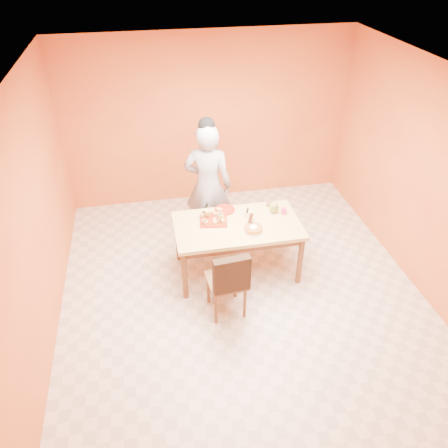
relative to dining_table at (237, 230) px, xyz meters
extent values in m
plane|color=beige|center=(-0.03, -0.46, -0.67)|extent=(5.00, 5.00, 0.00)
plane|color=white|center=(-0.03, -0.46, 2.03)|extent=(5.00, 5.00, 0.00)
plane|color=orange|center=(-0.03, 2.04, 0.68)|extent=(4.50, 0.00, 4.50)
plane|color=orange|center=(-2.28, -0.46, 0.68)|extent=(0.00, 5.00, 5.00)
plane|color=orange|center=(2.22, -0.46, 0.68)|extent=(0.00, 5.00, 5.00)
cube|color=tan|center=(0.00, 0.00, 0.07)|extent=(1.60, 0.90, 0.05)
cube|color=brown|center=(0.00, 0.00, -0.01)|extent=(1.48, 0.78, 0.10)
cylinder|color=brown|center=(-0.74, -0.39, -0.31)|extent=(0.07, 0.07, 0.71)
cylinder|color=brown|center=(-0.74, 0.39, -0.31)|extent=(0.07, 0.07, 0.71)
cylinder|color=brown|center=(0.74, -0.39, -0.31)|extent=(0.07, 0.07, 0.71)
cylinder|color=brown|center=(0.74, 0.39, -0.31)|extent=(0.07, 0.07, 0.71)
imported|color=gray|center=(-0.25, 0.79, 0.24)|extent=(0.76, 0.62, 1.81)
cube|color=#9B210E|center=(-0.28, 0.14, 0.10)|extent=(0.39, 0.39, 0.02)
cylinder|color=#9B210E|center=(-0.10, 0.35, 0.10)|extent=(0.35, 0.35, 0.02)
cylinder|color=white|center=(0.16, -0.19, 0.10)|extent=(0.33, 0.33, 0.01)
cylinder|color=gold|center=(0.16, -0.19, 0.13)|extent=(0.29, 0.29, 0.05)
cube|color=silver|center=(0.17, -0.01, 0.17)|extent=(0.13, 0.24, 0.01)
ellipsoid|color=olive|center=(0.53, 0.17, 0.17)|extent=(0.15, 0.13, 0.16)
cylinder|color=#DB2065|center=(0.65, 0.12, 0.14)|extent=(0.07, 0.07, 0.09)
cylinder|color=#321E0D|center=(0.53, 0.35, 0.11)|extent=(0.11, 0.11, 0.03)
camera|label=1|loc=(-1.04, -4.43, 3.25)|focal=35.00mm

